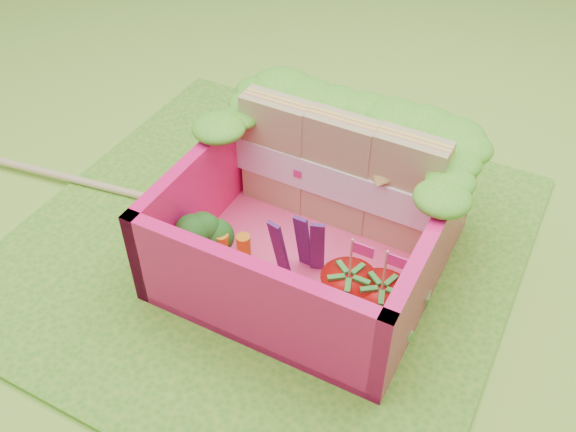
% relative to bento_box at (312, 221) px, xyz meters
% --- Properties ---
extents(ground, '(14.00, 14.00, 0.00)m').
position_rel_bento_box_xyz_m(ground, '(-0.28, -0.01, -0.31)').
color(ground, '#96CB39').
rests_on(ground, ground).
extents(placemat, '(2.60, 2.60, 0.03)m').
position_rel_bento_box_xyz_m(placemat, '(-0.28, -0.01, -0.29)').
color(placemat, '#4B9A22').
rests_on(placemat, ground).
extents(bento_floor, '(1.30, 1.30, 0.05)m').
position_rel_bento_box_xyz_m(bento_floor, '(0.00, -0.00, -0.25)').
color(bento_floor, '#FF417C').
rests_on(bento_floor, placemat).
extents(bento_box, '(1.30, 1.30, 0.55)m').
position_rel_bento_box_xyz_m(bento_box, '(0.00, 0.00, 0.00)').
color(bento_box, '#FF1569').
rests_on(bento_box, placemat).
extents(lettuce_ruffle, '(1.43, 0.77, 0.11)m').
position_rel_bento_box_xyz_m(lettuce_ruffle, '(-0.00, 0.46, 0.33)').
color(lettuce_ruffle, '#3C921A').
rests_on(lettuce_ruffle, bento_box).
extents(sandwich_stack, '(1.19, 0.19, 0.66)m').
position_rel_bento_box_xyz_m(sandwich_stack, '(0.00, 0.31, 0.10)').
color(sandwich_stack, tan).
rests_on(sandwich_stack, bento_floor).
extents(broccoli, '(0.31, 0.31, 0.27)m').
position_rel_bento_box_xyz_m(broccoli, '(-0.45, -0.31, -0.03)').
color(broccoli, '#5CA04D').
rests_on(broccoli, bento_floor).
extents(carrot_sticks, '(0.19, 0.08, 0.28)m').
position_rel_bento_box_xyz_m(carrot_sticks, '(-0.27, -0.31, -0.09)').
color(carrot_sticks, orange).
rests_on(carrot_sticks, bento_floor).
extents(purple_wedges, '(0.24, 0.13, 0.38)m').
position_rel_bento_box_xyz_m(purple_wedges, '(0.01, -0.15, -0.04)').
color(purple_wedges, '#3C164E').
rests_on(purple_wedges, bento_floor).
extents(strawberry_left, '(0.26, 0.26, 0.50)m').
position_rel_bento_box_xyz_m(strawberry_left, '(0.33, -0.30, -0.09)').
color(strawberry_left, red).
rests_on(strawberry_left, bento_floor).
extents(strawberry_right, '(0.26, 0.26, 0.50)m').
position_rel_bento_box_xyz_m(strawberry_right, '(0.49, -0.29, -0.09)').
color(strawberry_right, red).
rests_on(strawberry_right, bento_floor).
extents(snap_peas, '(0.60, 0.53, 0.05)m').
position_rel_bento_box_xyz_m(snap_peas, '(0.39, -0.23, -0.20)').
color(snap_peas, '#5ABC3B').
rests_on(snap_peas, bento_floor).
extents(chopsticks, '(2.37, 0.39, 0.04)m').
position_rel_bento_box_xyz_m(chopsticks, '(-1.36, -0.06, -0.25)').
color(chopsticks, '#DFB17A').
rests_on(chopsticks, placemat).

